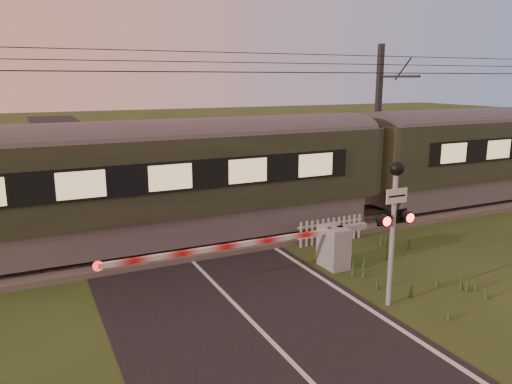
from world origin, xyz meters
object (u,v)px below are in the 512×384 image
crossing_signal (394,208)px  catenary_mast (379,121)px  picket_fence (331,230)px  train (365,164)px  boom_gate (322,246)px

crossing_signal → catenary_mast: catenary_mast is taller
catenary_mast → picket_fence: bearing=-141.0°
picket_fence → catenary_mast: bearing=39.0°
train → boom_gate: bearing=-138.7°
train → picket_fence: size_ratio=16.29×
train → catenary_mast: size_ratio=6.00×
picket_fence → catenary_mast: size_ratio=0.37×
crossing_signal → catenary_mast: 10.82m
train → catenary_mast: catenary_mast is taller
picket_fence → boom_gate: bearing=-129.7°
picket_fence → catenary_mast: (5.09, 4.12, 3.07)m
crossing_signal → train: bearing=57.5°
boom_gate → picket_fence: size_ratio=3.10×
boom_gate → catenary_mast: (6.62, 5.96, 2.83)m
boom_gate → picket_fence: boom_gate is taller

